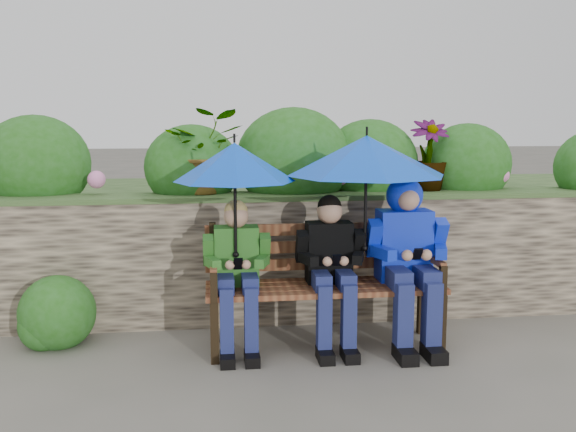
{
  "coord_description": "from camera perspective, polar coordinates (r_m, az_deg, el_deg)",
  "views": [
    {
      "loc": [
        -0.54,
        -4.29,
        1.64
      ],
      "look_at": [
        0.0,
        0.1,
        0.95
      ],
      "focal_mm": 40.0,
      "sensor_mm": 36.0,
      "label": 1
    }
  ],
  "objects": [
    {
      "name": "boy_middle",
      "position": [
        4.54,
        3.86,
        -4.26
      ],
      "size": [
        0.48,
        0.56,
        1.09
      ],
      "color": "black",
      "rests_on": "ground"
    },
    {
      "name": "umbrella_left",
      "position": [
        4.35,
        -4.77,
        4.79
      ],
      "size": [
        0.83,
        0.83,
        0.85
      ],
      "color": "blue",
      "rests_on": "ground"
    },
    {
      "name": "park_bench",
      "position": [
        4.63,
        3.16,
        -5.36
      ],
      "size": [
        1.68,
        0.49,
        0.89
      ],
      "color": "black",
      "rests_on": "ground"
    },
    {
      "name": "umbrella_right",
      "position": [
        4.48,
        6.98,
        5.35
      ],
      "size": [
        1.12,
        1.12,
        0.87
      ],
      "color": "blue",
      "rests_on": "ground"
    },
    {
      "name": "boy_right",
      "position": [
        4.65,
        10.58,
        -2.85
      ],
      "size": [
        0.57,
        0.69,
        1.21
      ],
      "color": "#0325C9",
      "rests_on": "ground"
    },
    {
      "name": "boy_left",
      "position": [
        4.47,
        -4.54,
        -4.61
      ],
      "size": [
        0.46,
        0.54,
        1.07
      ],
      "color": "#286E2A",
      "rests_on": "ground"
    },
    {
      "name": "ground",
      "position": [
        4.62,
        0.15,
        -11.91
      ],
      "size": [
        60.0,
        60.0,
        0.0
      ],
      "primitive_type": "plane",
      "color": "#58564D",
      "rests_on": "ground"
    },
    {
      "name": "garden_backdrop",
      "position": [
        6.03,
        -1.9,
        -1.21
      ],
      "size": [
        8.0,
        2.87,
        1.76
      ],
      "color": "#352F27",
      "rests_on": "ground"
    }
  ]
}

